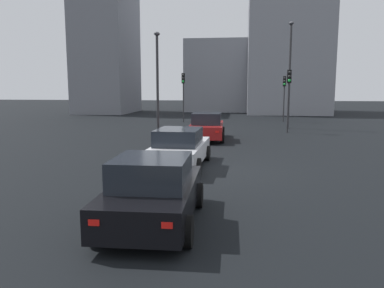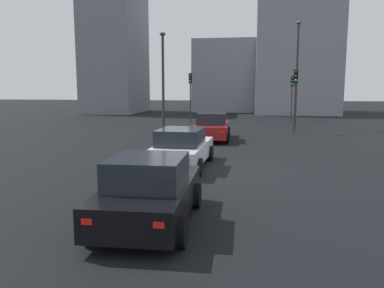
{
  "view_description": "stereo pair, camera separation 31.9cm",
  "coord_description": "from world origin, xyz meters",
  "views": [
    {
      "loc": [
        -14.24,
        -0.56,
        3.08
      ],
      "look_at": [
        -2.7,
        0.91,
        1.37
      ],
      "focal_mm": 35.81,
      "sensor_mm": 36.0,
      "label": 1
    },
    {
      "loc": [
        -14.19,
        -0.87,
        3.08
      ],
      "look_at": [
        -2.7,
        0.91,
        1.37
      ],
      "focal_mm": 35.81,
      "sensor_mm": 36.0,
      "label": 2
    }
  ],
  "objects": [
    {
      "name": "street_lamp_kerbside",
      "position": [
        9.53,
        4.64,
        3.88
      ],
      "size": [
        0.56,
        0.36,
        6.49
      ],
      "color": "#2D2D30",
      "rests_on": "ground_plane"
    },
    {
      "name": "street_lamp_far",
      "position": [
        15.65,
        -4.16,
        4.62
      ],
      "size": [
        0.56,
        0.36,
        7.92
      ],
      "color": "#2D2D30",
      "rests_on": "ground_plane"
    },
    {
      "name": "ground_plane",
      "position": [
        0.0,
        0.0,
        -0.1
      ],
      "size": [
        160.0,
        160.0,
        0.2
      ],
      "primitive_type": "cube",
      "color": "black"
    },
    {
      "name": "building_facade_center",
      "position": [
        39.67,
        2.0,
        4.57
      ],
      "size": [
        11.65,
        9.34,
        9.14
      ],
      "primitive_type": "cube",
      "color": "gray",
      "rests_on": "ground_plane"
    },
    {
      "name": "car_black_right_third",
      "position": [
        -6.01,
        1.37,
        0.76
      ],
      "size": [
        4.16,
        2.11,
        1.58
      ],
      "rotation": [
        0.0,
        0.0,
        0.02
      ],
      "color": "black",
      "rests_on": "ground_plane"
    },
    {
      "name": "building_facade_right",
      "position": [
        32.46,
        16.0,
        8.49
      ],
      "size": [
        9.29,
        6.15,
        16.98
      ],
      "primitive_type": "cube",
      "color": "slate",
      "rests_on": "ground_plane"
    },
    {
      "name": "traffic_light_far_left",
      "position": [
        12.69,
        -3.79,
        3.07
      ],
      "size": [
        0.32,
        0.28,
        4.29
      ],
      "rotation": [
        0.0,
        0.0,
        3.14
      ],
      "color": "#2D2D30",
      "rests_on": "ground_plane"
    },
    {
      "name": "traffic_light_near_right",
      "position": [
        21.32,
        -4.43,
        2.96
      ],
      "size": [
        0.32,
        0.3,
        4.11
      ],
      "rotation": [
        0.0,
        0.0,
        3.04
      ],
      "color": "#2D2D30",
      "rests_on": "ground_plane"
    },
    {
      "name": "traffic_light_near_left",
      "position": [
        19.79,
        4.55,
        3.13
      ],
      "size": [
        0.32,
        0.28,
        4.37
      ],
      "rotation": [
        0.0,
        0.0,
        3.17
      ],
      "color": "#2D2D30",
      "rests_on": "ground_plane"
    },
    {
      "name": "car_red_right_lead",
      "position": [
        8.42,
        1.43,
        0.77
      ],
      "size": [
        4.75,
        2.23,
        1.62
      ],
      "rotation": [
        0.0,
        0.0,
        0.04
      ],
      "color": "maroon",
      "rests_on": "ground_plane"
    },
    {
      "name": "building_facade_left",
      "position": [
        35.3,
        -6.0,
        6.7
      ],
      "size": [
        12.14,
        9.38,
        13.41
      ],
      "primitive_type": "cube",
      "color": "gray",
      "rests_on": "ground_plane"
    },
    {
      "name": "car_white_right_second",
      "position": [
        0.3,
        1.78,
        0.74
      ],
      "size": [
        4.79,
        2.15,
        1.53
      ],
      "rotation": [
        0.0,
        0.0,
        -0.03
      ],
      "color": "silver",
      "rests_on": "ground_plane"
    }
  ]
}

